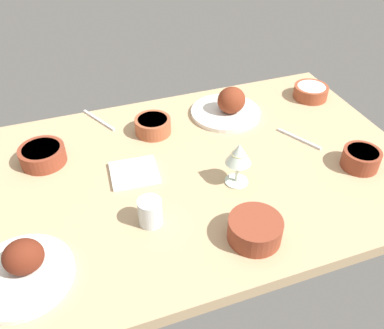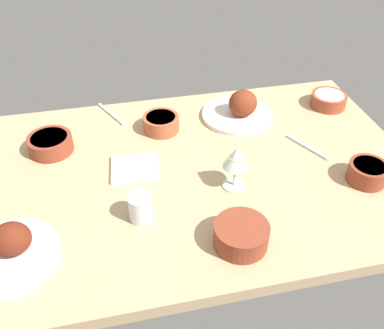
% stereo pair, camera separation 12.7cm
% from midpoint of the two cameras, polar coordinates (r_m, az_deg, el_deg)
% --- Properties ---
extents(dining_table, '(1.40, 0.90, 0.04)m').
position_cam_midpoint_polar(dining_table, '(1.30, -2.80, -1.48)').
color(dining_table, tan).
rests_on(dining_table, ground).
extents(plate_center_main, '(0.24, 0.24, 0.10)m').
position_cam_midpoint_polar(plate_center_main, '(1.09, -25.46, -12.85)').
color(plate_center_main, silver).
rests_on(plate_center_main, dining_table).
extents(plate_far_side, '(0.26, 0.26, 0.11)m').
position_cam_midpoint_polar(plate_far_side, '(1.53, 2.61, 7.84)').
color(plate_far_side, silver).
rests_on(plate_far_side, dining_table).
extents(bowl_onions, '(0.12, 0.12, 0.06)m').
position_cam_midpoint_polar(bowl_onions, '(1.36, 19.74, 0.73)').
color(bowl_onions, brown).
rests_on(bowl_onions, dining_table).
extents(bowl_cream, '(0.13, 0.13, 0.05)m').
position_cam_midpoint_polar(bowl_cream, '(1.69, 13.90, 9.64)').
color(bowl_cream, brown).
rests_on(bowl_cream, dining_table).
extents(bowl_potatoes, '(0.14, 0.14, 0.05)m').
position_cam_midpoint_polar(bowl_potatoes, '(1.40, -22.32, 1.17)').
color(bowl_potatoes, brown).
rests_on(bowl_potatoes, dining_table).
extents(bowl_soup, '(0.12, 0.12, 0.05)m').
position_cam_midpoint_polar(bowl_soup, '(1.44, -7.93, 5.28)').
color(bowl_soup, '#A35133').
rests_on(bowl_soup, dining_table).
extents(bowl_sauce, '(0.14, 0.14, 0.06)m').
position_cam_midpoint_polar(bowl_sauce, '(1.07, 5.24, -8.94)').
color(bowl_sauce, brown).
rests_on(bowl_sauce, dining_table).
extents(wine_glass, '(0.08, 0.08, 0.14)m').
position_cam_midpoint_polar(wine_glass, '(1.18, 3.37, 1.10)').
color(wine_glass, silver).
rests_on(wine_glass, dining_table).
extents(water_tumbler, '(0.06, 0.06, 0.08)m').
position_cam_midpoint_polar(water_tumbler, '(1.11, -9.06, -6.59)').
color(water_tumbler, silver).
rests_on(water_tumbler, dining_table).
extents(folded_napkin, '(0.15, 0.14, 0.01)m').
position_cam_midpoint_polar(folded_napkin, '(1.29, -10.75, -1.22)').
color(folded_napkin, white).
rests_on(folded_napkin, dining_table).
extents(fork_loose, '(0.08, 0.15, 0.01)m').
position_cam_midpoint_polar(fork_loose, '(1.44, 12.04, 3.38)').
color(fork_loose, silver).
rests_on(fork_loose, dining_table).
extents(spoon_loose, '(0.09, 0.16, 0.01)m').
position_cam_midpoint_polar(spoon_loose, '(1.56, -15.00, 5.83)').
color(spoon_loose, silver).
rests_on(spoon_loose, dining_table).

